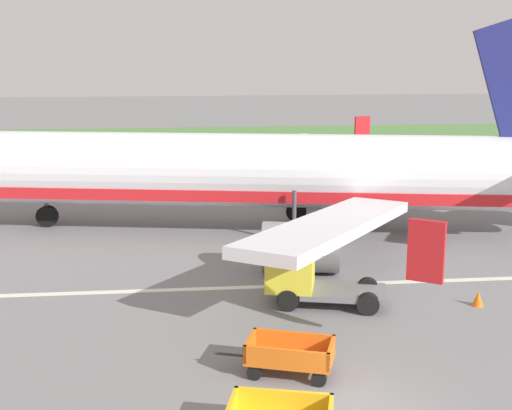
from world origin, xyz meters
name	(u,v)px	position (x,y,z in m)	size (l,w,h in m)	color
ground_plane	(355,410)	(0.00, 0.00, 0.00)	(220.00, 220.00, 0.00)	slate
grass_strip	(229,145)	(0.00, 49.42, 0.03)	(220.00, 28.00, 0.06)	#518442
apron_stripe	(296,286)	(0.00, 10.04, 0.01)	(120.00, 0.36, 0.01)	silver
airplane	(267,172)	(-0.17, 18.64, 3.05)	(37.53, 30.30, 11.34)	silver
baggage_cart_second_in_row	(289,355)	(-1.42, 2.30, 0.60)	(3.60, 2.13, 1.07)	orange
service_truck_beside_carts	(304,275)	(-0.03, 8.10, 1.10)	(4.70, 2.89, 2.10)	slate
traffic_cone_near_plane	(478,299)	(6.33, 7.14, 0.28)	(0.42, 0.42, 0.56)	orange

